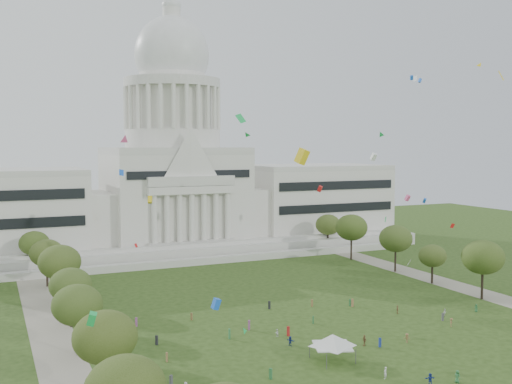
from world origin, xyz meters
name	(u,v)px	position (x,y,z in m)	size (l,w,h in m)	color
ground	(363,350)	(0.00, 0.00, 0.00)	(400.00, 400.00, 0.00)	#2A4315
capitol	(174,183)	(0.00, 113.59, 22.30)	(160.00, 64.50, 91.30)	beige
path_left	(52,335)	(-48.00, 30.00, 0.02)	(8.00, 160.00, 0.04)	gray
path_right	(455,286)	(48.00, 30.00, 0.02)	(8.00, 160.00, 0.04)	gray
row_tree_l_1	(105,337)	(-44.07, -2.96, 8.95)	(8.86, 8.86, 12.59)	black
row_tree_l_2	(77,305)	(-45.04, 17.30, 8.51)	(8.42, 8.42, 11.97)	black
row_tree_r_2	(483,257)	(44.17, 17.44, 9.66)	(9.55, 9.55, 13.58)	black
row_tree_l_3	(70,285)	(-44.09, 33.92, 8.21)	(8.12, 8.12, 11.55)	black
row_tree_r_3	(433,256)	(44.40, 34.48, 7.08)	(7.01, 7.01, 9.98)	black
row_tree_l_4	(60,262)	(-44.08, 52.42, 9.39)	(9.29, 9.29, 13.21)	black
row_tree_r_4	(396,239)	(44.76, 50.04, 9.29)	(9.19, 9.19, 13.06)	black
row_tree_l_5	(47,253)	(-45.22, 71.01, 8.42)	(8.33, 8.33, 11.85)	black
row_tree_r_5	(351,228)	(43.49, 70.19, 9.93)	(9.82, 9.82, 13.96)	black
row_tree_l_6	(34,243)	(-46.87, 89.14, 8.27)	(8.19, 8.19, 11.64)	black
row_tree_r_6	(328,225)	(45.96, 88.13, 8.51)	(8.42, 8.42, 11.97)	black
event_tent	(333,340)	(-7.75, -2.49, 3.52)	(10.41, 10.41, 4.54)	#4C4C4C
person_0	(476,308)	(35.11, 9.91, 0.82)	(0.80, 0.52, 1.65)	#33723F
person_2	(445,313)	(26.88, 10.12, 0.76)	(0.74, 0.45, 1.51)	silver
person_3	(407,338)	(9.11, -0.15, 0.85)	(1.10, 0.57, 1.70)	olive
person_4	(364,340)	(1.29, 1.64, 0.96)	(1.13, 0.62, 1.93)	olive
person_5	(290,341)	(-10.57, 6.89, 0.85)	(1.57, 0.62, 1.69)	navy
person_6	(457,376)	(4.34, -17.77, 0.95)	(0.93, 0.60, 1.90)	#33723F
person_7	(385,373)	(-4.42, -12.15, 0.91)	(0.67, 0.49, 1.83)	silver
person_8	(277,333)	(-10.53, 12.30, 0.73)	(0.71, 0.44, 1.47)	silver
person_9	(451,322)	(23.04, 4.01, 0.84)	(1.08, 0.56, 1.67)	olive
person_10	(397,309)	(19.15, 15.65, 0.88)	(1.03, 0.56, 1.76)	olive
person_11	(430,379)	(0.21, -16.69, 0.86)	(1.59, 0.63, 1.72)	navy
distant_crowd	(253,333)	(-14.61, 13.92, 0.85)	(62.55, 35.56, 1.93)	#4C4C51
kite_swarm	(337,159)	(2.25, 12.78, 32.41)	(91.70, 104.44, 61.07)	blue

